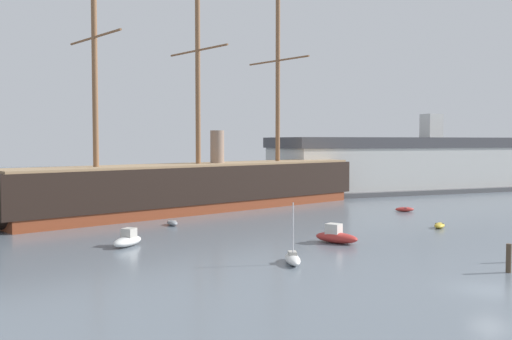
{
  "coord_description": "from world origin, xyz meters",
  "views": [
    {
      "loc": [
        -27.34,
        -27.83,
        9.54
      ],
      "look_at": [
        -3.62,
        30.93,
        6.29
      ],
      "focal_mm": 40.23,
      "sensor_mm": 36.0,
      "label": 1
    }
  ],
  "objects_px": {
    "motorboat_mid_left": "(128,240)",
    "tall_ship": "(198,186)",
    "dinghy_alongside_bow": "(172,223)",
    "dinghy_mid_right": "(439,225)",
    "mooring_piling_nearest": "(509,258)",
    "dockside_warehouse_right": "(394,165)",
    "dinghy_alongside_stern": "(405,209)",
    "sailboat_foreground_left": "(293,258)",
    "motorboat_near_centre": "(336,236)"
  },
  "relations": [
    {
      "from": "motorboat_mid_left",
      "to": "tall_ship",
      "type": "bearing_deg",
      "value": 59.77
    },
    {
      "from": "dinghy_alongside_bow",
      "to": "dinghy_mid_right",
      "type": "bearing_deg",
      "value": -25.82
    },
    {
      "from": "mooring_piling_nearest",
      "to": "dockside_warehouse_right",
      "type": "xyz_separation_m",
      "value": [
        32.53,
        59.66,
        3.97
      ]
    },
    {
      "from": "motorboat_mid_left",
      "to": "dinghy_alongside_stern",
      "type": "bearing_deg",
      "value": 16.65
    },
    {
      "from": "dinghy_alongside_stern",
      "to": "motorboat_mid_left",
      "type": "bearing_deg",
      "value": -163.35
    },
    {
      "from": "sailboat_foreground_left",
      "to": "motorboat_near_centre",
      "type": "distance_m",
      "value": 10.15
    },
    {
      "from": "dinghy_mid_right",
      "to": "dockside_warehouse_right",
      "type": "bearing_deg",
      "value": 60.56
    },
    {
      "from": "motorboat_near_centre",
      "to": "motorboat_mid_left",
      "type": "distance_m",
      "value": 19.17
    },
    {
      "from": "sailboat_foreground_left",
      "to": "mooring_piling_nearest",
      "type": "relative_size",
      "value": 2.29
    },
    {
      "from": "motorboat_mid_left",
      "to": "mooring_piling_nearest",
      "type": "relative_size",
      "value": 1.85
    },
    {
      "from": "dinghy_mid_right",
      "to": "dinghy_alongside_stern",
      "type": "distance_m",
      "value": 14.56
    },
    {
      "from": "tall_ship",
      "to": "motorboat_near_centre",
      "type": "relative_size",
      "value": 13.75
    },
    {
      "from": "tall_ship",
      "to": "dockside_warehouse_right",
      "type": "distance_m",
      "value": 45.99
    },
    {
      "from": "motorboat_mid_left",
      "to": "dinghy_alongside_stern",
      "type": "relative_size",
      "value": 1.41
    },
    {
      "from": "dinghy_mid_right",
      "to": "dinghy_alongside_bow",
      "type": "bearing_deg",
      "value": 154.18
    },
    {
      "from": "sailboat_foreground_left",
      "to": "dinghy_alongside_stern",
      "type": "bearing_deg",
      "value": 40.3
    },
    {
      "from": "tall_ship",
      "to": "mooring_piling_nearest",
      "type": "distance_m",
      "value": 44.97
    },
    {
      "from": "motorboat_near_centre",
      "to": "dinghy_alongside_bow",
      "type": "relative_size",
      "value": 1.87
    },
    {
      "from": "mooring_piling_nearest",
      "to": "dockside_warehouse_right",
      "type": "distance_m",
      "value": 68.07
    },
    {
      "from": "motorboat_near_centre",
      "to": "dinghy_mid_right",
      "type": "distance_m",
      "value": 15.54
    },
    {
      "from": "sailboat_foreground_left",
      "to": "tall_ship",
      "type": "bearing_deg",
      "value": 85.68
    },
    {
      "from": "sailboat_foreground_left",
      "to": "motorboat_near_centre",
      "type": "bearing_deg",
      "value": 40.87
    },
    {
      "from": "dinghy_alongside_bow",
      "to": "motorboat_near_centre",
      "type": "bearing_deg",
      "value": -55.24
    },
    {
      "from": "dockside_warehouse_right",
      "to": "dinghy_alongside_bow",
      "type": "bearing_deg",
      "value": -150.71
    },
    {
      "from": "motorboat_mid_left",
      "to": "motorboat_near_centre",
      "type": "bearing_deg",
      "value": -17.1
    },
    {
      "from": "motorboat_near_centre",
      "to": "mooring_piling_nearest",
      "type": "bearing_deg",
      "value": -70.04
    },
    {
      "from": "sailboat_foreground_left",
      "to": "dockside_warehouse_right",
      "type": "relative_size",
      "value": 0.1
    },
    {
      "from": "mooring_piling_nearest",
      "to": "dinghy_mid_right",
      "type": "bearing_deg",
      "value": 63.23
    },
    {
      "from": "dinghy_alongside_bow",
      "to": "motorboat_mid_left",
      "type": "bearing_deg",
      "value": -121.66
    },
    {
      "from": "dinghy_alongside_bow",
      "to": "dockside_warehouse_right",
      "type": "bearing_deg",
      "value": 29.29
    },
    {
      "from": "tall_ship",
      "to": "dinghy_mid_right",
      "type": "xyz_separation_m",
      "value": [
        20.11,
        -24.7,
        -3.1
      ]
    },
    {
      "from": "motorboat_mid_left",
      "to": "mooring_piling_nearest",
      "type": "bearing_deg",
      "value": -41.15
    },
    {
      "from": "motorboat_mid_left",
      "to": "dockside_warehouse_right",
      "type": "height_order",
      "value": "dockside_warehouse_right"
    },
    {
      "from": "dinghy_alongside_stern",
      "to": "mooring_piling_nearest",
      "type": "distance_m",
      "value": 35.76
    },
    {
      "from": "tall_ship",
      "to": "mooring_piling_nearest",
      "type": "height_order",
      "value": "tall_ship"
    },
    {
      "from": "motorboat_near_centre",
      "to": "dinghy_alongside_stern",
      "type": "relative_size",
      "value": 1.64
    },
    {
      "from": "dinghy_mid_right",
      "to": "dinghy_alongside_stern",
      "type": "relative_size",
      "value": 0.9
    },
    {
      "from": "tall_ship",
      "to": "sailboat_foreground_left",
      "type": "bearing_deg",
      "value": -94.32
    },
    {
      "from": "motorboat_near_centre",
      "to": "motorboat_mid_left",
      "type": "height_order",
      "value": "motorboat_near_centre"
    },
    {
      "from": "motorboat_near_centre",
      "to": "dinghy_alongside_stern",
      "type": "bearing_deg",
      "value": 40.08
    },
    {
      "from": "sailboat_foreground_left",
      "to": "dinghy_alongside_bow",
      "type": "xyz_separation_m",
      "value": [
        -3.87,
        23.27,
        -0.12
      ]
    },
    {
      "from": "motorboat_mid_left",
      "to": "dinghy_alongside_bow",
      "type": "bearing_deg",
      "value": 58.34
    },
    {
      "from": "sailboat_foreground_left",
      "to": "motorboat_mid_left",
      "type": "height_order",
      "value": "sailboat_foreground_left"
    },
    {
      "from": "dinghy_alongside_stern",
      "to": "mooring_piling_nearest",
      "type": "bearing_deg",
      "value": -114.79
    },
    {
      "from": "sailboat_foreground_left",
      "to": "motorboat_near_centre",
      "type": "xyz_separation_m",
      "value": [
        7.67,
        6.64,
        0.22
      ]
    },
    {
      "from": "sailboat_foreground_left",
      "to": "dinghy_mid_right",
      "type": "relative_size",
      "value": 1.92
    },
    {
      "from": "dinghy_mid_right",
      "to": "motorboat_mid_left",
      "type": "bearing_deg",
      "value": 176.76
    },
    {
      "from": "tall_ship",
      "to": "dinghy_mid_right",
      "type": "height_order",
      "value": "tall_ship"
    },
    {
      "from": "sailboat_foreground_left",
      "to": "dockside_warehouse_right",
      "type": "distance_m",
      "value": 68.73
    },
    {
      "from": "dinghy_alongside_bow",
      "to": "mooring_piling_nearest",
      "type": "xyz_separation_m",
      "value": [
        17.06,
        -31.83,
        0.76
      ]
    }
  ]
}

